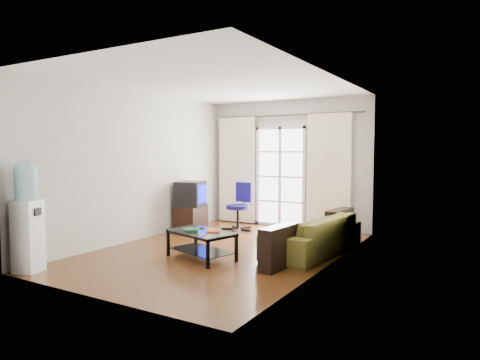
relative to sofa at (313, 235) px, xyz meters
name	(u,v)px	position (x,y,z in m)	size (l,w,h in m)	color
floor	(222,251)	(-1.35, -0.59, -0.30)	(5.20, 5.20, 0.00)	brown
ceiling	(221,84)	(-1.35, -0.59, 2.40)	(5.20, 5.20, 0.00)	white
wall_back	(288,164)	(-1.35, 2.01, 1.05)	(3.60, 0.02, 2.70)	beige
wall_front	(92,177)	(-1.35, -3.19, 1.05)	(3.60, 0.02, 2.70)	beige
wall_left	(139,166)	(-3.15, -0.59, 1.05)	(0.02, 5.20, 2.70)	beige
wall_right	(329,171)	(0.45, -0.59, 1.05)	(0.02, 5.20, 2.70)	beige
french_door	(280,177)	(-1.50, 1.96, 0.77)	(1.16, 0.06, 2.15)	white
curtain_rod	(286,115)	(-1.35, 1.91, 2.08)	(0.04, 0.04, 3.30)	#4C3F2D
curtain_left	(237,170)	(-2.55, 1.89, 0.90)	(0.90, 0.07, 2.35)	#FFFBCD
curtain_right	(329,172)	(-0.40, 1.89, 0.90)	(0.90, 0.07, 2.35)	#FFFBCD
radiator	(321,215)	(-0.55, 1.91, 0.03)	(0.64, 0.12, 0.64)	gray
sofa	(313,235)	(0.00, 0.00, 0.00)	(1.00, 2.13, 0.60)	brown
coffee_table	(201,241)	(-1.33, -1.19, -0.03)	(1.17, 0.86, 0.42)	silver
bowl	(192,230)	(-1.42, -1.31, 0.15)	(0.29, 0.29, 0.05)	#389B5D
book	(207,231)	(-1.25, -1.16, 0.13)	(0.29, 0.31, 0.02)	#AD152F
remote	(199,228)	(-1.50, -1.02, 0.13)	(0.18, 0.05, 0.02)	black
tv_stand	(191,218)	(-2.90, 0.63, -0.05)	(0.46, 0.69, 0.50)	black
crt_tv	(189,194)	(-2.90, 0.58, 0.46)	(0.64, 0.65, 0.51)	black
task_chair	(239,216)	(-2.04, 1.11, -0.01)	(0.73, 0.73, 0.98)	black
water_cooler	(27,213)	(-2.94, -2.94, 0.50)	(0.39, 0.39, 1.52)	white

